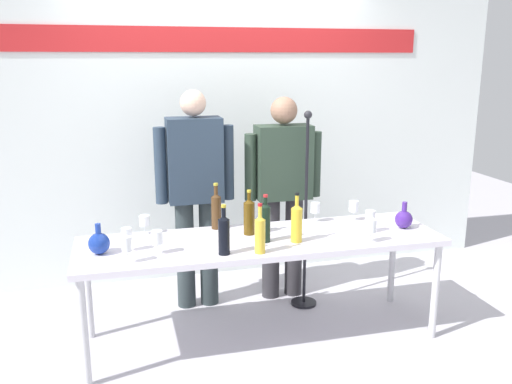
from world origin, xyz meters
The scene contains 22 objects.
ground_plane centered at (0.00, 0.00, 0.00)m, with size 10.00×10.00×0.00m, color #BCB8C0.
back_wall centered at (0.00, 1.29, 1.50)m, with size 4.99×0.11×3.00m.
display_table centered at (0.00, 0.00, 0.67)m, with size 2.42×0.70×0.72m.
decanter_blue_left centered at (-1.04, -0.03, 0.79)m, with size 0.13×0.13×0.19m.
decanter_blue_right centered at (1.03, -0.03, 0.79)m, with size 0.12×0.12×0.19m.
presenter_left centered at (-0.35, 0.64, 0.95)m, with size 0.59×0.22×1.68m.
presenter_right centered at (0.35, 0.64, 0.92)m, with size 0.62×0.22×1.61m.
wine_bottle_0 centered at (-0.08, -0.26, 0.85)m, with size 0.07×0.07×0.32m.
wine_bottle_1 centered at (-0.30, -0.23, 0.86)m, with size 0.07×0.07×0.31m.
wine_bottle_2 centered at (-0.06, 0.11, 0.86)m, with size 0.08×0.08×0.31m.
wine_bottle_3 centered at (0.01, -0.07, 0.87)m, with size 0.07×0.07×0.32m.
wine_bottle_4 centered at (0.20, -0.12, 0.86)m, with size 0.07×0.07×0.33m.
wine_bottle_5 centered at (-0.25, 0.29, 0.86)m, with size 0.07×0.07×0.33m.
wine_glass_left_0 centered at (-0.75, 0.29, 0.82)m, with size 0.07×0.07×0.13m.
wine_glass_left_1 centered at (-0.88, -0.02, 0.83)m, with size 0.06×0.06×0.15m.
wine_glass_left_2 centered at (-0.88, -0.23, 0.84)m, with size 0.06×0.06×0.16m.
wine_glass_left_3 centered at (-0.70, -0.12, 0.83)m, with size 0.07×0.07×0.15m.
wine_glass_right_0 centered at (0.76, -0.06, 0.84)m, with size 0.07×0.07×0.15m.
wine_glass_right_1 centered at (0.67, -0.25, 0.83)m, with size 0.07×0.07×0.16m.
wine_glass_right_2 centered at (0.48, 0.27, 0.83)m, with size 0.07×0.07×0.15m.
wine_glass_right_3 centered at (0.77, 0.23, 0.83)m, with size 0.07×0.07×0.15m.
microphone_stand centered at (0.46, 0.42, 0.51)m, with size 0.20×0.20×1.52m.
Camera 1 is at (-0.91, -3.33, 1.90)m, focal length 38.19 mm.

